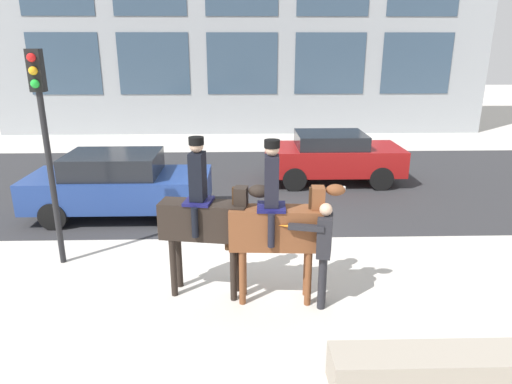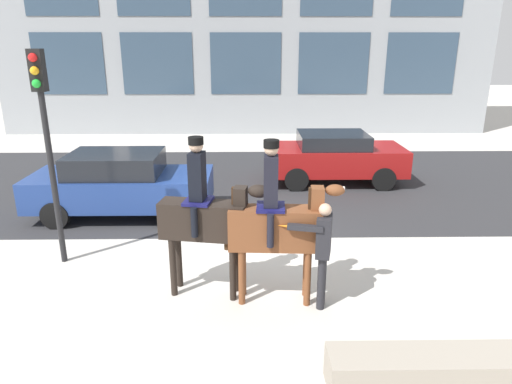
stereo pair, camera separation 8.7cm
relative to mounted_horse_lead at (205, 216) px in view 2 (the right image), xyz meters
name	(u,v)px [view 2 (the right image)]	position (x,y,z in m)	size (l,w,h in m)	color
ground_plane	(244,248)	(0.60, 1.80, -1.41)	(80.00, 80.00, 0.00)	beige
road_surface	(245,183)	(0.60, 6.55, -1.41)	(22.85, 8.50, 0.01)	#2D2D30
mounted_horse_lead	(205,216)	(0.00, 0.00, 0.00)	(1.88, 0.68, 2.72)	black
mounted_horse_companion	(277,223)	(1.16, -0.23, -0.04)	(1.90, 0.65, 2.72)	brown
pedestrian_bystander	(322,247)	(1.87, -0.45, -0.37)	(0.89, 0.44, 1.77)	#232328
street_car_near_lane	(121,184)	(-2.44, 3.79, -0.59)	(4.37, 1.89, 1.59)	navy
street_car_far_lane	(335,156)	(3.35, 6.60, -0.60)	(4.10, 1.98, 1.53)	maroon
traffic_light	(45,126)	(-2.94, 1.24, 1.28)	(0.24, 0.29, 4.01)	black
planter_ledge	(429,371)	(2.93, -2.34, -1.17)	(2.52, 0.56, 0.49)	#9E9384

